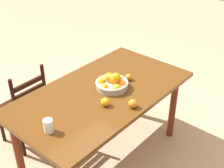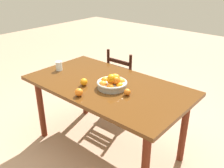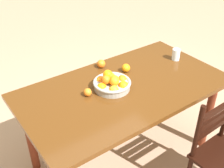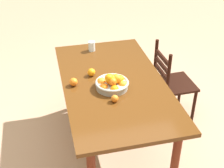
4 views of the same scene
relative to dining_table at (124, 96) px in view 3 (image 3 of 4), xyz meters
name	(u,v)px [view 3 (image 3 of 4)]	position (x,y,z in m)	size (l,w,h in m)	color
ground_plane	(123,155)	(0.00, 0.00, -0.68)	(12.00, 12.00, 0.00)	tan
dining_table	(124,96)	(0.00, 0.00, 0.00)	(1.66, 0.91, 0.78)	#502C10
chair_near_window	(222,155)	(-0.35, 0.74, -0.25)	(0.42, 0.42, 0.89)	black
fruit_bowl	(112,83)	(0.10, -0.03, 0.15)	(0.30, 0.30, 0.15)	#A29F96
orange_loose_0	(88,92)	(0.30, -0.06, 0.13)	(0.06, 0.06, 0.06)	orange
orange_loose_1	(101,64)	(-0.02, -0.36, 0.13)	(0.07, 0.07, 0.07)	orange
orange_loose_2	(126,68)	(-0.15, -0.17, 0.13)	(0.07, 0.07, 0.07)	orange
drinking_glass	(176,54)	(-0.65, -0.08, 0.15)	(0.07, 0.07, 0.10)	silver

